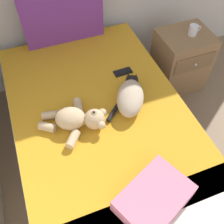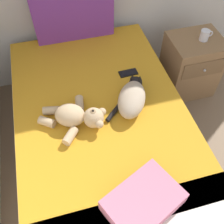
% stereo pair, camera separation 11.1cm
% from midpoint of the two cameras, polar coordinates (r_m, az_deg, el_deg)
% --- Properties ---
extents(bed, '(1.27, 1.97, 0.57)m').
position_cam_midpoint_polar(bed, '(2.13, -0.73, -4.40)').
color(bed, olive).
rests_on(bed, ground_plane).
extents(patterned_cushion, '(0.69, 0.12, 0.50)m').
position_cam_midpoint_polar(patterned_cushion, '(2.42, -7.02, 20.67)').
color(patterned_cushion, '#72338C').
rests_on(patterned_cushion, bed).
extents(cat, '(0.38, 0.41, 0.15)m').
position_cam_midpoint_polar(cat, '(1.89, 6.01, 3.05)').
color(cat, tan).
rests_on(cat, bed).
extents(teddy_bear, '(0.47, 0.39, 0.15)m').
position_cam_midpoint_polar(teddy_bear, '(1.79, -5.86, -1.01)').
color(teddy_bear, tan).
rests_on(teddy_bear, bed).
extents(cell_phone, '(0.15, 0.08, 0.01)m').
position_cam_midpoint_polar(cell_phone, '(2.16, 5.02, 8.37)').
color(cell_phone, black).
rests_on(cell_phone, bed).
extents(throw_pillow, '(0.48, 0.42, 0.11)m').
position_cam_midpoint_polar(throw_pillow, '(1.53, 8.94, -18.69)').
color(throw_pillow, '#D1728C').
rests_on(throw_pillow, bed).
extents(nightstand, '(0.48, 0.44, 0.60)m').
position_cam_midpoint_polar(nightstand, '(2.76, 17.67, 9.53)').
color(nightstand, olive).
rests_on(nightstand, ground_plane).
extents(mug, '(0.12, 0.08, 0.09)m').
position_cam_midpoint_polar(mug, '(2.57, 20.63, 15.23)').
color(mug, silver).
rests_on(mug, nightstand).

